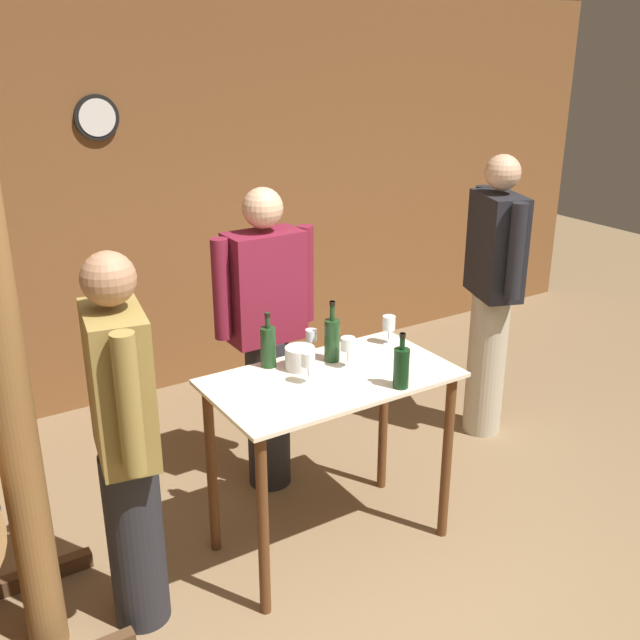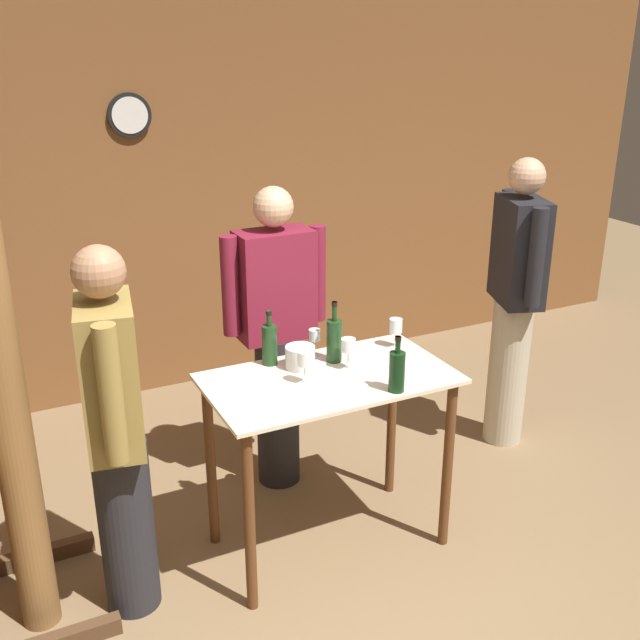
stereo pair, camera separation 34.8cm
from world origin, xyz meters
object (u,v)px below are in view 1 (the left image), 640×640
Objects in this scene: wine_bottle_left at (332,339)px; wine_glass_near_right at (348,345)px; wine_glass_far_side at (389,324)px; person_visitor_bearded at (492,292)px; ice_bucket at (300,358)px; wine_bottle_far_left at (268,346)px; person_visitor_with_scarf at (126,441)px; wine_glass_near_left at (308,361)px; wine_bottle_center at (401,367)px; wine_glass_near_center at (311,337)px; person_host at (266,336)px; wooden_post at (2,351)px.

wine_bottle_left reaches higher than wine_glass_near_right.
person_visitor_bearded reaches higher than wine_glass_far_side.
wine_bottle_left is 2.14× the size of ice_bucket.
wine_bottle_far_left is 0.16× the size of person_visitor_with_scarf.
person_visitor_bearded is at bearing 10.65° from ice_bucket.
wine_bottle_left is 0.18× the size of person_visitor_with_scarf.
wine_glass_near_left is 0.62m from wine_glass_far_side.
wine_bottle_center is 0.54m from wine_glass_near_center.
wine_bottle_left is 0.36m from wine_glass_far_side.
wine_bottle_far_left is at bearing 160.19° from wine_bottle_left.
wine_bottle_far_left reaches higher than wine_glass_far_side.
ice_bucket is (-0.20, 0.11, -0.06)m from wine_glass_near_right.
wine_glass_near_right is 0.37m from wine_glass_far_side.
person_host is at bearing 102.12° from wine_bottle_center.
wine_glass_near_right is 1.12m from person_visitor_with_scarf.
wine_glass_far_side is (1.85, 0.10, -0.31)m from wooden_post.
wine_glass_far_side is at bearing 20.96° from wine_glass_near_right.
wooden_post reaches higher than wine_bottle_center.
wine_glass_near_center is at bearing 38.72° from ice_bucket.
wine_bottle_center is 1.89× the size of wine_glass_near_center.
wine_bottle_center reaches higher than wine_glass_near_left.
wine_glass_far_side is (0.26, 0.44, 0.01)m from wine_bottle_center.
wine_bottle_center is 1.75× the size of wine_glass_far_side.
wine_bottle_center reaches higher than wine_glass_far_side.
wooden_post reaches higher than wine_glass_far_side.
wooden_post is 1.25m from wine_bottle_far_left.
person_visitor_bearded is at bearing 29.19° from wine_bottle_center.
person_visitor_with_scarf is (-0.91, -0.15, -0.09)m from ice_bucket.
person_visitor_bearded reaches higher than wine_glass_near_left.
wooden_post is 2.90m from person_visitor_bearded.
wine_glass_near_center is 1.08m from person_visitor_with_scarf.
person_visitor_bearded reaches higher than wine_bottle_center.
person_host is 1.48m from person_visitor_bearded.
wine_glass_far_side is at bearing -7.19° from wine_bottle_far_left.
person_host is 1.02× the size of person_visitor_with_scarf.
wine_glass_near_left is 1.11× the size of wine_glass_near_center.
person_visitor_with_scarf reaches higher than wine_glass_near_right.
person_host is (1.39, 0.57, -0.44)m from wooden_post.
person_visitor_with_scarf reaches higher than wine_bottle_left.
wine_glass_far_side reaches higher than ice_bucket.
wine_glass_near_right is (0.08, -0.21, 0.01)m from wine_glass_near_center.
wine_glass_far_side reaches higher than wine_glass_near_center.
wine_bottle_far_left reaches higher than wine_glass_near_center.
person_visitor_bearded reaches higher than wine_bottle_left.
wooden_post is at bearing -176.92° from wine_glass_far_side.
wooden_post is 9.81× the size of wine_bottle_far_left.
ice_bucket is at bearing 3.38° from wooden_post.
wine_bottle_center is at bearing -12.08° from wooden_post.
person_host reaches higher than person_visitor_with_scarf.
wine_bottle_left is at bearing -167.93° from person_visitor_bearded.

